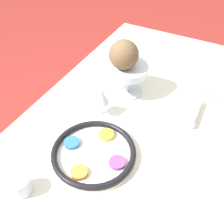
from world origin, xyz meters
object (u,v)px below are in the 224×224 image
object	(u,v)px
orange_fruit	(123,57)
bread_plate	(219,91)
seder_plate	(94,153)
fruit_stand	(127,73)
wine_glass	(101,97)
cup_near	(20,185)
cup_mid	(105,60)
napkin_roll	(194,112)
coconut	(124,55)

from	to	relation	value
orange_fruit	bread_plate	distance (m)	0.45
seder_plate	fruit_stand	world-z (taller)	fruit_stand
wine_glass	orange_fruit	world-z (taller)	orange_fruit
cup_near	bread_plate	bearing A→B (deg)	-29.48
fruit_stand	cup_mid	xyz separation A→B (m)	(0.13, 0.18, -0.07)
fruit_stand	napkin_roll	distance (m)	0.31
seder_plate	napkin_roll	size ratio (longest dim) A/B	1.87
orange_fruit	bread_plate	size ratio (longest dim) A/B	0.49
orange_fruit	coconut	bearing A→B (deg)	-148.46
orange_fruit	coconut	distance (m)	0.03
orange_fruit	cup_near	world-z (taller)	orange_fruit
coconut	cup_mid	size ratio (longest dim) A/B	1.80
fruit_stand	coconut	distance (m)	0.09
coconut	napkin_roll	bearing A→B (deg)	-89.58
napkin_roll	orange_fruit	bearing A→B (deg)	87.60
wine_glass	bread_plate	distance (m)	0.53
napkin_roll	cup_mid	size ratio (longest dim) A/B	2.36
cup_near	wine_glass	bearing A→B (deg)	-6.56
orange_fruit	cup_near	size ratio (longest dim) A/B	1.17
cup_near	cup_mid	size ratio (longest dim) A/B	1.00
wine_glass	orange_fruit	bearing A→B (deg)	-2.13
seder_plate	bread_plate	world-z (taller)	seder_plate
seder_plate	cup_mid	distance (m)	0.55
wine_glass	fruit_stand	world-z (taller)	fruit_stand
wine_glass	bread_plate	world-z (taller)	wine_glass
fruit_stand	bread_plate	bearing A→B (deg)	-62.91
napkin_roll	bread_plate	bearing A→B (deg)	-17.06
coconut	bread_plate	distance (m)	0.45
seder_plate	napkin_roll	bearing A→B (deg)	-35.10
wine_glass	napkin_roll	size ratio (longest dim) A/B	0.80
wine_glass	cup_near	world-z (taller)	wine_glass
seder_plate	wine_glass	xyz separation A→B (m)	(0.19, 0.08, 0.07)
seder_plate	orange_fruit	world-z (taller)	orange_fruit
seder_plate	cup_mid	xyz separation A→B (m)	(0.50, 0.23, 0.01)
coconut	cup_mid	distance (m)	0.28
cup_near	seder_plate	bearing A→B (deg)	-30.14
wine_glass	coconut	size ratio (longest dim) A/B	1.05
wine_glass	cup_near	xyz separation A→B (m)	(-0.41, 0.05, -0.05)
seder_plate	bread_plate	bearing A→B (deg)	-29.22
wine_glass	cup_near	bearing A→B (deg)	173.44
napkin_roll	cup_mid	distance (m)	0.50
wine_glass	napkin_roll	bearing A→B (deg)	-64.16
orange_fruit	napkin_roll	distance (m)	0.35
bread_plate	cup_near	size ratio (longest dim) A/B	2.39
orange_fruit	napkin_roll	world-z (taller)	orange_fruit
wine_glass	bread_plate	bearing A→B (deg)	-47.28
fruit_stand	orange_fruit	world-z (taller)	orange_fruit
napkin_roll	wine_glass	bearing A→B (deg)	115.84
fruit_stand	cup_near	distance (m)	0.58
wine_glass	coconut	world-z (taller)	coconut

